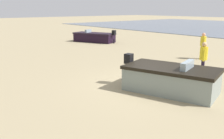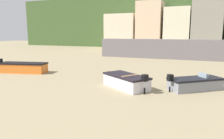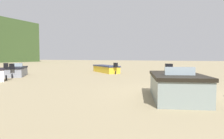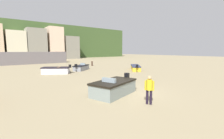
{
  "view_description": "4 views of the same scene",
  "coord_description": "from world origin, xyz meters",
  "views": [
    {
      "loc": [
        -6.61,
        7.44,
        3.06
      ],
      "look_at": [
        -0.65,
        2.5,
        1.18
      ],
      "focal_mm": 40.5,
      "sensor_mm": 36.0,
      "label": 1
    },
    {
      "loc": [
        3.34,
        -0.87,
        3.52
      ],
      "look_at": [
        -1.63,
        11.33,
        1.27
      ],
      "focal_mm": 34.14,
      "sensor_mm": 36.0,
      "label": 2
    },
    {
      "loc": [
        -9.03,
        -0.96,
        1.58
      ],
      "look_at": [
        2.32,
        4.08,
        0.82
      ],
      "focal_mm": 32.98,
      "sensor_mm": 36.0,
      "label": 3
    },
    {
      "loc": [
        -7.49,
        -8.03,
        3.01
      ],
      "look_at": [
        2.33,
        4.39,
        1.03
      ],
      "focal_mm": 24.61,
      "sensor_mm": 36.0,
      "label": 4
    }
  ],
  "objects": [
    {
      "name": "boat_grey_1",
      "position": [
        -1.02,
        -0.05,
        0.49
      ],
      "size": [
        3.79,
        2.68,
        1.27
      ],
      "rotation": [
        0.0,
        0.0,
        1.87
      ],
      "color": "gray",
      "rests_on": "ground"
    },
    {
      "name": "mooring_post_near_water",
      "position": [
        7.98,
        17.82,
        0.45
      ],
      "size": [
        0.28,
        0.28,
        0.9
      ],
      "primitive_type": "cylinder",
      "color": "#3F2920",
      "rests_on": "ground"
    },
    {
      "name": "ground_plane",
      "position": [
        0.0,
        0.0,
        0.0
      ],
      "size": [
        160.0,
        160.0,
        0.0
      ],
      "primitive_type": "plane",
      "color": "#9B8B68"
    },
    {
      "name": "boat_grey_4",
      "position": [
        3.26,
        13.13,
        0.4
      ],
      "size": [
        3.44,
        3.13,
        1.09
      ],
      "rotation": [
        0.0,
        0.0,
        5.39
      ],
      "color": "gray",
      "rests_on": "ground"
    },
    {
      "name": "boat_yellow_3",
      "position": [
        9.89,
        8.13,
        0.37
      ],
      "size": [
        3.94,
        4.19,
        1.05
      ],
      "rotation": [
        0.0,
        0.0,
        5.55
      ],
      "color": "gold",
      "rests_on": "ground"
    }
  ]
}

